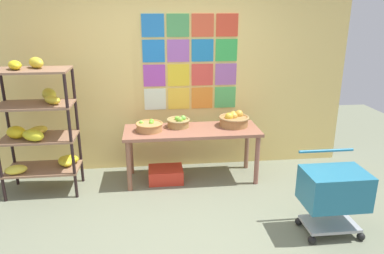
{
  "coord_description": "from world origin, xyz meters",
  "views": [
    {
      "loc": [
        -0.26,
        -3.14,
        2.17
      ],
      "look_at": [
        0.19,
        0.77,
        0.89
      ],
      "focal_mm": 34.28,
      "sensor_mm": 36.0,
      "label": 1
    }
  ],
  "objects_px": {
    "produce_crate_under_table": "(166,174)",
    "shopping_cart": "(334,191)",
    "display_table": "(192,135)",
    "fruit_basket_centre": "(149,126)",
    "fruit_basket_right": "(178,122)",
    "banana_shelf_unit": "(38,123)",
    "fruit_basket_back_left": "(234,120)"
  },
  "relations": [
    {
      "from": "produce_crate_under_table",
      "to": "shopping_cart",
      "type": "height_order",
      "value": "shopping_cart"
    },
    {
      "from": "display_table",
      "to": "fruit_basket_centre",
      "type": "xyz_separation_m",
      "value": [
        -0.54,
        -0.0,
        0.14
      ]
    },
    {
      "from": "display_table",
      "to": "fruit_basket_right",
      "type": "bearing_deg",
      "value": 145.24
    },
    {
      "from": "fruit_basket_right",
      "to": "fruit_basket_centre",
      "type": "relative_size",
      "value": 0.9
    },
    {
      "from": "fruit_basket_centre",
      "to": "banana_shelf_unit",
      "type": "bearing_deg",
      "value": -174.34
    },
    {
      "from": "fruit_basket_back_left",
      "to": "shopping_cart",
      "type": "height_order",
      "value": "fruit_basket_back_left"
    },
    {
      "from": "fruit_basket_centre",
      "to": "shopping_cart",
      "type": "bearing_deg",
      "value": -38.05
    },
    {
      "from": "shopping_cart",
      "to": "banana_shelf_unit",
      "type": "bearing_deg",
      "value": 168.55
    },
    {
      "from": "banana_shelf_unit",
      "to": "display_table",
      "type": "height_order",
      "value": "banana_shelf_unit"
    },
    {
      "from": "fruit_basket_back_left",
      "to": "produce_crate_under_table",
      "type": "bearing_deg",
      "value": -172.27
    },
    {
      "from": "display_table",
      "to": "fruit_basket_right",
      "type": "xyz_separation_m",
      "value": [
        -0.16,
        0.11,
        0.15
      ]
    },
    {
      "from": "banana_shelf_unit",
      "to": "fruit_basket_right",
      "type": "height_order",
      "value": "banana_shelf_unit"
    },
    {
      "from": "fruit_basket_centre",
      "to": "produce_crate_under_table",
      "type": "height_order",
      "value": "fruit_basket_centre"
    },
    {
      "from": "banana_shelf_unit",
      "to": "shopping_cart",
      "type": "distance_m",
      "value": 3.35
    },
    {
      "from": "fruit_basket_back_left",
      "to": "fruit_basket_right",
      "type": "xyz_separation_m",
      "value": [
        -0.73,
        0.03,
        -0.02
      ]
    },
    {
      "from": "fruit_basket_back_left",
      "to": "fruit_basket_centre",
      "type": "height_order",
      "value": "fruit_basket_back_left"
    },
    {
      "from": "display_table",
      "to": "fruit_basket_back_left",
      "type": "relative_size",
      "value": 4.34
    },
    {
      "from": "fruit_basket_centre",
      "to": "produce_crate_under_table",
      "type": "xyz_separation_m",
      "value": [
        0.19,
        -0.04,
        -0.66
      ]
    },
    {
      "from": "fruit_basket_back_left",
      "to": "fruit_basket_centre",
      "type": "relative_size",
      "value": 1.17
    },
    {
      "from": "display_table",
      "to": "banana_shelf_unit",
      "type": "bearing_deg",
      "value": -175.85
    },
    {
      "from": "fruit_basket_right",
      "to": "fruit_basket_centre",
      "type": "height_order",
      "value": "fruit_basket_right"
    },
    {
      "from": "fruit_basket_right",
      "to": "fruit_basket_centre",
      "type": "xyz_separation_m",
      "value": [
        -0.38,
        -0.12,
        -0.01
      ]
    },
    {
      "from": "fruit_basket_back_left",
      "to": "fruit_basket_centre",
      "type": "bearing_deg",
      "value": -175.45
    },
    {
      "from": "display_table",
      "to": "produce_crate_under_table",
      "type": "height_order",
      "value": "display_table"
    },
    {
      "from": "banana_shelf_unit",
      "to": "shopping_cart",
      "type": "relative_size",
      "value": 2.03
    },
    {
      "from": "produce_crate_under_table",
      "to": "display_table",
      "type": "bearing_deg",
      "value": 6.63
    },
    {
      "from": "banana_shelf_unit",
      "to": "fruit_basket_back_left",
      "type": "xyz_separation_m",
      "value": [
        2.4,
        0.22,
        -0.11
      ]
    },
    {
      "from": "fruit_basket_right",
      "to": "shopping_cart",
      "type": "distance_m",
      "value": 2.08
    },
    {
      "from": "banana_shelf_unit",
      "to": "display_table",
      "type": "bearing_deg",
      "value": 4.15
    },
    {
      "from": "banana_shelf_unit",
      "to": "produce_crate_under_table",
      "type": "xyz_separation_m",
      "value": [
        1.49,
        0.09,
        -0.8
      ]
    },
    {
      "from": "display_table",
      "to": "fruit_basket_back_left",
      "type": "xyz_separation_m",
      "value": [
        0.56,
        0.08,
        0.17
      ]
    },
    {
      "from": "fruit_basket_right",
      "to": "produce_crate_under_table",
      "type": "height_order",
      "value": "fruit_basket_right"
    }
  ]
}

